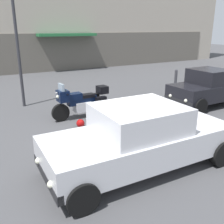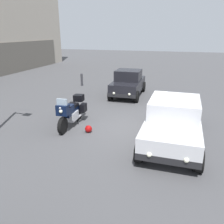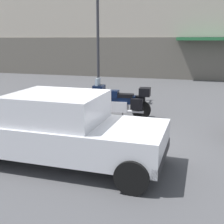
{
  "view_description": "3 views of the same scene",
  "coord_description": "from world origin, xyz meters",
  "px_view_note": "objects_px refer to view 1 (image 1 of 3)",
  "views": [
    {
      "loc": [
        -3.85,
        -6.0,
        3.21
      ],
      "look_at": [
        -0.22,
        0.53,
        0.74
      ],
      "focal_mm": 40.98,
      "sensor_mm": 36.0,
      "label": 1
    },
    {
      "loc": [
        -8.48,
        -1.69,
        3.7
      ],
      "look_at": [
        -0.46,
        0.73,
        0.78
      ],
      "focal_mm": 37.01,
      "sensor_mm": 36.0,
      "label": 2
    },
    {
      "loc": [
        2.14,
        -7.05,
        2.67
      ],
      "look_at": [
        -0.08,
        0.45,
        0.72
      ],
      "focal_mm": 46.83,
      "sensor_mm": 36.0,
      "label": 3
    }
  ],
  "objects_px": {
    "car_sedan_far": "(140,138)",
    "car_compact_side": "(208,88)",
    "motorcycle": "(82,101)",
    "streetlamp_curbside": "(17,33)",
    "helmet": "(80,123)",
    "bollard_curbside": "(176,77)"
  },
  "relations": [
    {
      "from": "motorcycle",
      "to": "car_compact_side",
      "type": "distance_m",
      "value": 5.43
    },
    {
      "from": "bollard_curbside",
      "to": "streetlamp_curbside",
      "type": "bearing_deg",
      "value": -178.37
    },
    {
      "from": "motorcycle",
      "to": "streetlamp_curbside",
      "type": "distance_m",
      "value": 3.75
    },
    {
      "from": "car_sedan_far",
      "to": "car_compact_side",
      "type": "xyz_separation_m",
      "value": [
        5.56,
        2.9,
        -0.01
      ]
    },
    {
      "from": "car_compact_side",
      "to": "helmet",
      "type": "bearing_deg",
      "value": -3.25
    },
    {
      "from": "car_sedan_far",
      "to": "car_compact_side",
      "type": "distance_m",
      "value": 6.27
    },
    {
      "from": "car_sedan_far",
      "to": "streetlamp_curbside",
      "type": "xyz_separation_m",
      "value": [
        -1.39,
        6.46,
        2.21
      ]
    },
    {
      "from": "car_sedan_far",
      "to": "streetlamp_curbside",
      "type": "height_order",
      "value": "streetlamp_curbside"
    },
    {
      "from": "motorcycle",
      "to": "helmet",
      "type": "relative_size",
      "value": 8.09
    },
    {
      "from": "motorcycle",
      "to": "streetlamp_curbside",
      "type": "relative_size",
      "value": 0.46
    },
    {
      "from": "motorcycle",
      "to": "helmet",
      "type": "bearing_deg",
      "value": 60.47
    },
    {
      "from": "streetlamp_curbside",
      "to": "bollard_curbside",
      "type": "bearing_deg",
      "value": 1.63
    },
    {
      "from": "motorcycle",
      "to": "bollard_curbside",
      "type": "relative_size",
      "value": 2.49
    },
    {
      "from": "motorcycle",
      "to": "car_sedan_far",
      "type": "height_order",
      "value": "car_sedan_far"
    },
    {
      "from": "car_sedan_far",
      "to": "streetlamp_curbside",
      "type": "relative_size",
      "value": 0.93
    },
    {
      "from": "motorcycle",
      "to": "car_compact_side",
      "type": "relative_size",
      "value": 0.65
    },
    {
      "from": "car_compact_side",
      "to": "bollard_curbside",
      "type": "bearing_deg",
      "value": -115.06
    },
    {
      "from": "streetlamp_curbside",
      "to": "car_compact_side",
      "type": "bearing_deg",
      "value": -27.14
    },
    {
      "from": "helmet",
      "to": "bollard_curbside",
      "type": "distance_m",
      "value": 8.29
    },
    {
      "from": "car_compact_side",
      "to": "streetlamp_curbside",
      "type": "xyz_separation_m",
      "value": [
        -6.95,
        3.56,
        2.22
      ]
    },
    {
      "from": "streetlamp_curbside",
      "to": "car_sedan_far",
      "type": "bearing_deg",
      "value": -77.84
    },
    {
      "from": "helmet",
      "to": "car_compact_side",
      "type": "xyz_separation_m",
      "value": [
        5.77,
        -0.23,
        0.63
      ]
    }
  ]
}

